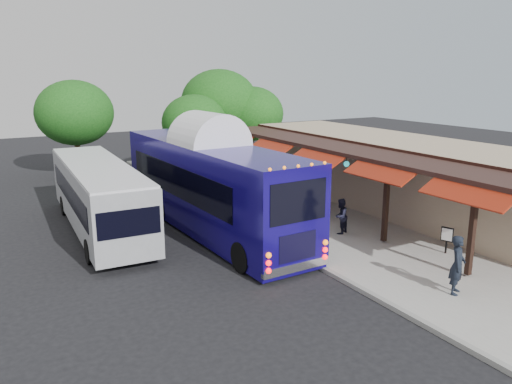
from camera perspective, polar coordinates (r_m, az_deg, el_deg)
ground at (r=18.80m, az=5.92°, el=-8.08°), size 90.00×90.00×0.00m
sidewalk at (r=24.69m, az=9.97°, el=-2.71°), size 10.00×40.00×0.15m
curb at (r=21.96m, az=-0.07°, el=-4.56°), size 0.20×40.00×0.16m
station_shelter at (r=26.52m, az=15.77°, el=2.05°), size 8.15×20.00×3.60m
coach_bus at (r=21.94m, az=-5.30°, el=1.23°), size 3.23×13.14×4.17m
city_bus at (r=23.07m, az=-17.55°, el=-0.21°), size 2.89×11.32×3.02m
ped_a at (r=16.81m, az=22.04°, el=-7.73°), size 0.82×0.75×1.88m
ped_b at (r=21.59m, az=9.65°, el=-2.75°), size 0.92×0.84×1.53m
ped_c at (r=28.27m, az=-6.41°, el=1.32°), size 1.02×0.68×1.60m
ped_d at (r=29.77m, az=-1.78°, el=2.31°), size 1.41×1.26×1.89m
sign_board at (r=20.35m, az=20.99°, el=-4.69°), size 0.20×0.45×1.03m
tree_left at (r=33.50m, az=-7.08°, el=7.90°), size 4.28×4.28×5.48m
tree_mid at (r=36.53m, az=-4.20°, el=10.15°), size 5.56×5.56×7.12m
tree_right at (r=36.60m, az=-0.49°, el=8.92°), size 4.61×4.61×5.90m
tree_far at (r=35.20m, az=-20.02°, el=8.49°), size 5.02×5.02×6.42m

